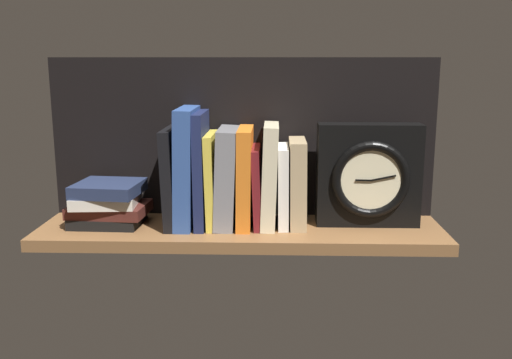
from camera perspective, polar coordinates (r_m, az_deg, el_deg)
ground_plane at (r=123.07cm, az=-1.57°, el=-5.30°), size 86.70×22.08×2.50cm
back_panel at (r=129.08cm, az=-1.35°, el=4.23°), size 86.70×1.20×35.79cm
book_black_skeptic at (r=123.68cm, az=-8.43°, el=0.29°), size 2.89×15.77×21.07cm
book_blue_modern at (r=122.72cm, az=-6.97°, el=1.26°), size 4.31×15.90×25.43cm
book_navy_bierce at (r=122.36cm, az=-5.50°, el=1.06°), size 2.21×15.21×24.49cm
book_yellow_seinlanguage at (r=122.56cm, az=-4.46°, el=0.01°), size 2.19×14.33×19.96cm
book_gray_chess at (r=122.14cm, az=-2.94°, el=0.25°), size 5.05×14.71×21.15cm
book_orange_pandolfini at (r=121.87cm, az=-1.12°, el=0.25°), size 3.25×15.03×21.11cm
book_maroon_dawkins at (r=122.20cm, az=0.11°, el=-0.68°), size 2.36×13.56×17.08cm
book_cream_twain at (r=121.63cm, az=1.38°, el=0.43°), size 3.79×13.96×21.98cm
book_white_catcher at (r=122.14cm, az=2.74°, el=-0.64°), size 2.32×12.13×17.30cm
book_tan_shortstories at (r=122.08cm, az=4.20°, el=-0.34°), size 3.66×12.62×18.68cm
framed_clock at (r=123.66cm, az=11.27°, el=0.39°), size 22.02×7.59×22.02cm
book_stack_side at (r=127.01cm, az=-14.65°, el=-2.33°), size 16.95×15.15×9.55cm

